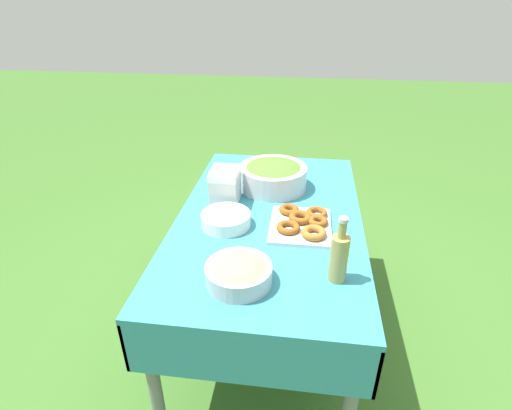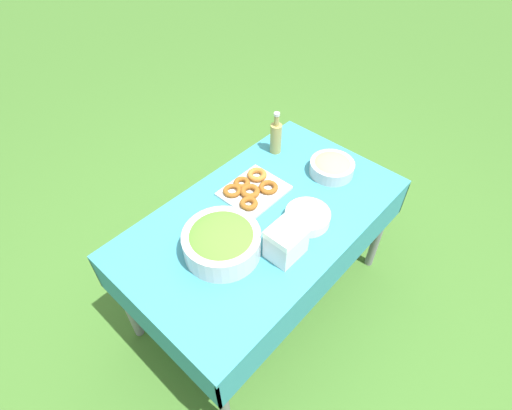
{
  "view_description": "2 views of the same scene",
  "coord_description": "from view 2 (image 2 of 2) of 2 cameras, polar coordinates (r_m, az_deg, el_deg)",
  "views": [
    {
      "loc": [
        1.6,
        0.15,
        1.68
      ],
      "look_at": [
        -0.03,
        -0.07,
        0.77
      ],
      "focal_mm": 28.0,
      "sensor_mm": 36.0,
      "label": 1
    },
    {
      "loc": [
        -1.01,
        -0.87,
        2.19
      ],
      "look_at": [
        -0.05,
        0.01,
        0.85
      ],
      "focal_mm": 28.0,
      "sensor_mm": 36.0,
      "label": 2
    }
  ],
  "objects": [
    {
      "name": "picnic_table",
      "position": [
        2.05,
        1.05,
        -3.32
      ],
      "size": [
        1.45,
        0.85,
        0.74
      ],
      "color": "teal",
      "rests_on": "ground_plane"
    },
    {
      "name": "salad_bowl",
      "position": [
        1.78,
        -4.91,
        -5.17
      ],
      "size": [
        0.35,
        0.35,
        0.14
      ],
      "color": "silver",
      "rests_on": "picnic_table"
    },
    {
      "name": "pasta_bowl",
      "position": [
        2.22,
        10.8,
        5.45
      ],
      "size": [
        0.24,
        0.24,
        0.09
      ],
      "color": "#B2B7BC",
      "rests_on": "picnic_table"
    },
    {
      "name": "donut_platter",
      "position": [
        2.08,
        -0.52,
        2.29
      ],
      "size": [
        0.32,
        0.27,
        0.05
      ],
      "color": "silver",
      "rests_on": "picnic_table"
    },
    {
      "name": "cooler_box",
      "position": [
        1.76,
        4.33,
        -5.2
      ],
      "size": [
        0.17,
        0.13,
        0.17
      ],
      "color": "silver",
      "rests_on": "picnic_table"
    },
    {
      "name": "plate_stack",
      "position": [
        1.94,
        7.37,
        -1.72
      ],
      "size": [
        0.22,
        0.22,
        0.06
      ],
      "color": "white",
      "rests_on": "picnic_table"
    },
    {
      "name": "ground_plane",
      "position": [
        2.57,
        0.85,
        -12.73
      ],
      "size": [
        14.0,
        14.0,
        0.0
      ],
      "primitive_type": "plane",
      "color": "#3D6B28"
    },
    {
      "name": "olive_oil_bottle",
      "position": [
        2.29,
        2.86,
        9.69
      ],
      "size": [
        0.07,
        0.07,
        0.26
      ],
      "color": "#998E4C",
      "rests_on": "picnic_table"
    }
  ]
}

